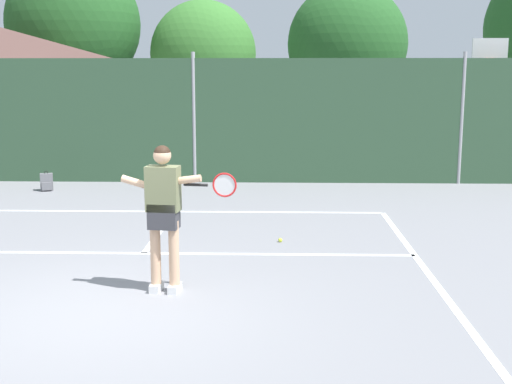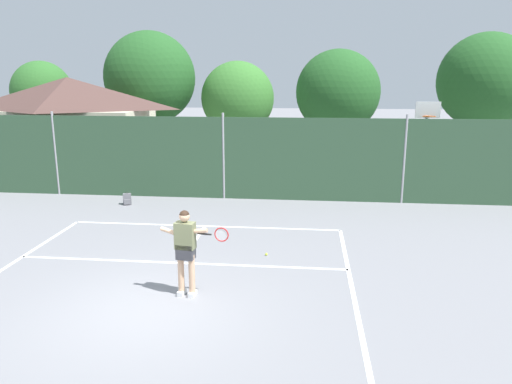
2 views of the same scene
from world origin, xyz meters
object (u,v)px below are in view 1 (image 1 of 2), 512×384
Objects in this scene: basketball_hoop at (487,87)px; tennis_ball at (280,240)px; tennis_player at (165,205)px; backpack_grey at (47,182)px.

basketball_hoop is 53.79× the size of tennis_ball.
basketball_hoop is at bearing 54.51° from tennis_player.
basketball_hoop reaches higher than backpack_grey.
tennis_ball is (1.45, 2.48, -1.08)m from tennis_player.
tennis_player is 3.07m from tennis_ball.
tennis_ball is at bearing 59.71° from tennis_player.
basketball_hoop reaches higher than tennis_ball.
tennis_player is 4.01× the size of backpack_grey.
basketball_hoop reaches higher than tennis_player.
tennis_player is 8.06m from backpack_grey.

